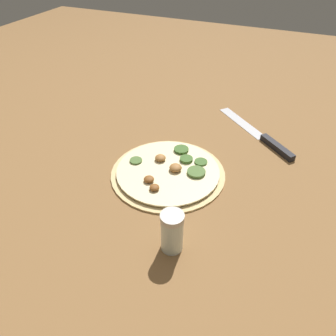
{
  "coord_description": "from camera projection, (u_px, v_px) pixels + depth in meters",
  "views": [
    {
      "loc": [
        0.27,
        -0.62,
        0.55
      ],
      "look_at": [
        0.0,
        0.0,
        0.02
      ],
      "focal_mm": 35.0,
      "sensor_mm": 36.0,
      "label": 1
    }
  ],
  "objects": [
    {
      "name": "spice_jar",
      "position": [
        172.0,
        232.0,
        0.65
      ],
      "size": [
        0.05,
        0.05,
        0.1
      ],
      "color": "silver",
      "rests_on": "ground_plane"
    },
    {
      "name": "ground_plane",
      "position": [
        168.0,
        174.0,
        0.87
      ],
      "size": [
        3.0,
        3.0,
        0.0
      ],
      "primitive_type": "plane",
      "color": "brown"
    },
    {
      "name": "knife",
      "position": [
        266.0,
        140.0,
        0.99
      ],
      "size": [
        0.28,
        0.25,
        0.02
      ],
      "rotation": [
        0.0,
        0.0,
        2.43
      ],
      "color": "silver",
      "rests_on": "ground_plane"
    },
    {
      "name": "pizza",
      "position": [
        168.0,
        171.0,
        0.87
      ],
      "size": [
        0.3,
        0.3,
        0.03
      ],
      "color": "#D6B77A",
      "rests_on": "ground_plane"
    }
  ]
}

